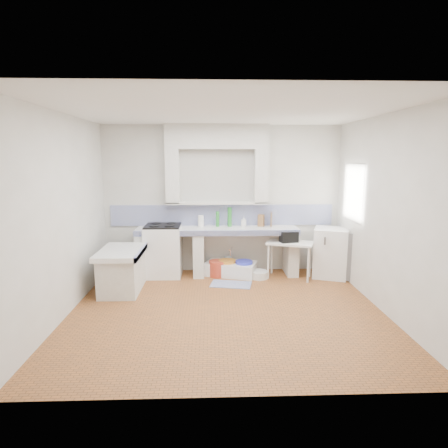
{
  "coord_description": "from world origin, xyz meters",
  "views": [
    {
      "loc": [
        -0.22,
        -5.1,
        2.18
      ],
      "look_at": [
        0.0,
        1.0,
        1.1
      ],
      "focal_mm": 29.78,
      "sensor_mm": 36.0,
      "label": 1
    }
  ],
  "objects_px": {
    "stove": "(164,251)",
    "fridge": "(330,252)",
    "side_table": "(289,260)",
    "sink": "(231,269)"
  },
  "relations": [
    {
      "from": "sink",
      "to": "side_table",
      "type": "relative_size",
      "value": 1.13
    },
    {
      "from": "fridge",
      "to": "side_table",
      "type": "bearing_deg",
      "value": -155.24
    },
    {
      "from": "sink",
      "to": "fridge",
      "type": "height_order",
      "value": "fridge"
    },
    {
      "from": "sink",
      "to": "fridge",
      "type": "xyz_separation_m",
      "value": [
        1.84,
        -0.13,
        0.35
      ]
    },
    {
      "from": "stove",
      "to": "sink",
      "type": "xyz_separation_m",
      "value": [
        1.27,
        -0.04,
        -0.36
      ]
    },
    {
      "from": "side_table",
      "to": "sink",
      "type": "bearing_deg",
      "value": -170.8
    },
    {
      "from": "stove",
      "to": "side_table",
      "type": "bearing_deg",
      "value": -5.53
    },
    {
      "from": "sink",
      "to": "side_table",
      "type": "distance_m",
      "value": 1.11
    },
    {
      "from": "stove",
      "to": "fridge",
      "type": "height_order",
      "value": "stove"
    },
    {
      "from": "stove",
      "to": "sink",
      "type": "bearing_deg",
      "value": -1.38
    }
  ]
}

